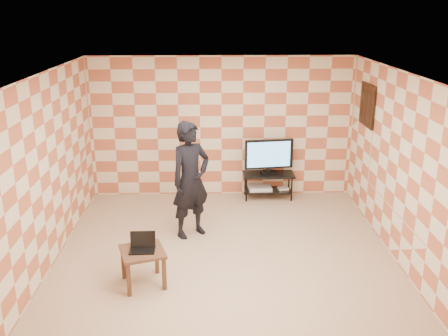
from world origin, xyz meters
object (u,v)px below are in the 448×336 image
Objects in this scene: tv_stand at (268,180)px; person at (191,180)px; tv at (269,155)px; side_table at (143,256)px.

tv_stand is 0.52× the size of person.
person reaches higher than tv_stand.
tv is at bearing -97.73° from tv_stand.
person reaches higher than tv.
tv_stand is at bearing 82.27° from tv.
tv_stand is 1.06× the size of tv.
tv is 1.33× the size of side_table.
person is at bearing -131.75° from tv.
person is (-1.42, -1.59, 0.07)m from tv.
side_table is (-2.00, -3.11, 0.05)m from tv_stand.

